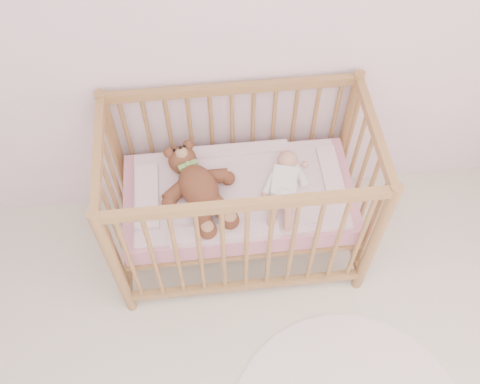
{
  "coord_description": "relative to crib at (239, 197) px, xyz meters",
  "views": [
    {
      "loc": [
        -0.07,
        0.02,
        2.88
      ],
      "look_at": [
        0.1,
        1.55,
        0.62
      ],
      "focal_mm": 40.0,
      "sensor_mm": 36.0,
      "label": 1
    }
  ],
  "objects": [
    {
      "name": "baby",
      "position": [
        0.24,
        -0.02,
        0.14
      ],
      "size": [
        0.36,
        0.54,
        0.12
      ],
      "primitive_type": null,
      "rotation": [
        0.0,
        0.0,
        -0.26
      ],
      "color": "white",
      "rests_on": "blanket"
    },
    {
      "name": "wall_back",
      "position": [
        -0.1,
        0.4,
        0.85
      ],
      "size": [
        4.0,
        0.02,
        2.7
      ],
      "primitive_type": "cube",
      "color": "white",
      "rests_on": "floor"
    },
    {
      "name": "blanket",
      "position": [
        0.0,
        0.0,
        0.06
      ],
      "size": [
        1.1,
        0.58,
        0.06
      ],
      "primitive_type": null,
      "color": "pink",
      "rests_on": "mattress"
    },
    {
      "name": "mattress",
      "position": [
        0.0,
        0.0,
        -0.01
      ],
      "size": [
        1.22,
        0.62,
        0.13
      ],
      "primitive_type": "cube",
      "color": "pink",
      "rests_on": "crib"
    },
    {
      "name": "crib",
      "position": [
        0.0,
        0.0,
        0.0
      ],
      "size": [
        1.36,
        0.76,
        1.0
      ],
      "primitive_type": null,
      "color": "#B07A4A",
      "rests_on": "floor"
    },
    {
      "name": "teddy_bear",
      "position": [
        -0.21,
        -0.02,
        0.15
      ],
      "size": [
        0.61,
        0.71,
        0.17
      ],
      "primitive_type": null,
      "rotation": [
        0.0,
        0.0,
        0.37
      ],
      "color": "brown",
      "rests_on": "blanket"
    }
  ]
}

